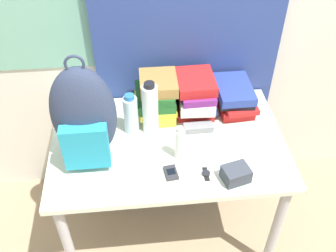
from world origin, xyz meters
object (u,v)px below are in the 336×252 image
book_stack_center (196,95)px  camera_pouch (236,174)px  sports_bottle (150,109)px  sunglasses_case (198,128)px  backpack (84,118)px  wristwatch (206,174)px  water_bottle (131,114)px  cell_phone (171,173)px  book_stack_right (235,97)px  sunscreen_bottle (180,143)px  book_stack_left (157,96)px

book_stack_center → camera_pouch: 0.51m
sports_bottle → sunglasses_case: (0.24, -0.03, -0.12)m
sunglasses_case → backpack: bearing=-167.2°
camera_pouch → wristwatch: 0.14m
water_bottle → sunglasses_case: 0.35m
cell_phone → sunglasses_case: size_ratio=0.59×
book_stack_right → wristwatch: 0.52m
camera_pouch → sports_bottle: bearing=134.1°
backpack → book_stack_center: bearing=27.1°
book_stack_center → sports_bottle: sports_bottle is taller
sports_bottle → cell_phone: size_ratio=3.27×
sports_bottle → cell_phone: (0.07, -0.31, -0.13)m
backpack → wristwatch: bearing=-18.3°
cell_phone → camera_pouch: camera_pouch is taller
book_stack_center → cell_phone: bearing=-111.9°
wristwatch → backpack: bearing=161.7°
water_bottle → wristwatch: water_bottle is taller
cell_phone → wristwatch: (0.16, -0.02, -0.00)m
book_stack_right → book_stack_center: bearing=-178.9°
sunglasses_case → book_stack_right: bearing=36.3°
cell_phone → wristwatch: size_ratio=1.10×
sunscreen_bottle → sunglasses_case: (0.12, 0.17, -0.07)m
book_stack_center → cell_phone: size_ratio=3.07×
backpack → camera_pouch: bearing=-18.3°
book_stack_right → wristwatch: size_ratio=3.56×
book_stack_left → book_stack_right: size_ratio=0.93×
camera_pouch → cell_phone: bearing=168.2°
backpack → book_stack_left: (0.34, 0.28, -0.12)m
book_stack_center → wristwatch: book_stack_center is taller
book_stack_right → cell_phone: book_stack_right is taller
backpack → book_stack_right: size_ratio=1.90×
book_stack_right → sports_bottle: (-0.46, -0.13, 0.06)m
wristwatch → sports_bottle: bearing=125.1°
sports_bottle → book_stack_center: bearing=27.4°
water_bottle → cell_phone: bearing=-61.8°
backpack → book_stack_right: bearing=20.5°
book_stack_center → sunglasses_case: size_ratio=1.83×
book_stack_right → camera_pouch: (-0.10, -0.50, -0.04)m
book_stack_right → sunglasses_case: 0.28m
book_stack_right → sunglasses_case: size_ratio=1.92×
book_stack_left → sunscreen_bottle: book_stack_left is taller
book_stack_center → sports_bottle: 0.28m
backpack → camera_pouch: (0.65, -0.22, -0.20)m
book_stack_left → cell_phone: (0.03, -0.44, -0.11)m
book_stack_center → cell_phone: book_stack_center is taller
cell_phone → sunglasses_case: sunglasses_case is taller
sunscreen_bottle → sports_bottle: bearing=121.1°
book_stack_right → cell_phone: (-0.39, -0.44, -0.07)m
book_stack_center → cell_phone: (-0.18, -0.43, -0.10)m
sports_bottle → book_stack_left: bearing=71.6°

